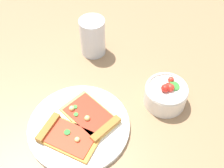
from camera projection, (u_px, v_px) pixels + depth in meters
ground_plane at (79, 118)px, 0.79m from camera, size 2.40×2.40×0.00m
plate at (79, 126)px, 0.76m from camera, size 0.28×0.28×0.01m
pizza_slice_near at (65, 136)px, 0.73m from camera, size 0.11×0.16×0.02m
pizza_slice_far at (92, 117)px, 0.76m from camera, size 0.12×0.17×0.02m
salad_bowl at (166, 94)px, 0.80m from camera, size 0.12×0.12×0.08m
soda_glass at (93, 38)px, 0.92m from camera, size 0.08×0.08×0.13m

